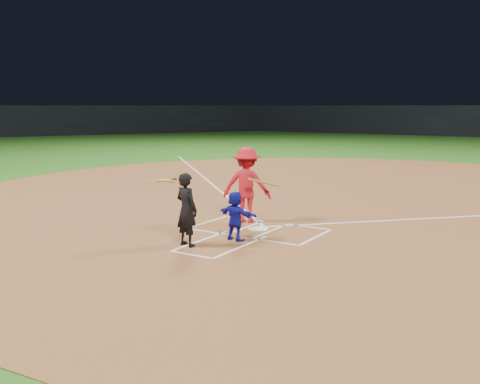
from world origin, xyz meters
The scene contains 13 objects.
ground centered at (0.00, 0.00, 0.00)m, with size 120.00×120.00×0.00m, color #215A16.
home_plate_dirt centered at (0.00, 6.00, 0.01)m, with size 28.00×28.00×0.01m, color brown.
stadium_wall_left centered at (-42.00, 24.00, 1.60)m, with size 1.20×60.00×3.20m, color black.
home_plate centered at (0.00, 0.00, 0.02)m, with size 0.60×0.60×0.02m, color white.
on_deck_circle centered at (-7.83, 5.65, 0.02)m, with size 1.70×1.70×0.01m, color brown.
on_deck_logo centered at (-7.83, 5.65, 0.02)m, with size 0.80×0.80×0.00m, color yellow.
on_deck_bat_a centered at (-7.68, 5.90, 0.05)m, with size 0.06×0.06×0.84m, color brown.
on_deck_bat_c centered at (-7.53, 5.35, 0.05)m, with size 0.06×0.06×0.84m, color olive.
bat_weight_donut centered at (-7.63, 6.05, 0.05)m, with size 0.19×0.19×0.05m, color black.
catcher centered at (0.11, -1.26, 0.59)m, with size 1.08×0.34×1.16m, color #1416A8.
umpire centered at (-0.54, -2.24, 0.83)m, with size 0.60×0.39×1.65m, color black.
chalk_markings centered at (0.00, 5.29, 0.01)m, with size 28.35×17.32×0.01m.
batter_at_plate centered at (-0.73, 0.62, 1.02)m, with size 1.63×1.15×2.01m.
Camera 1 is at (6.66, -11.46, 3.10)m, focal length 40.00 mm.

